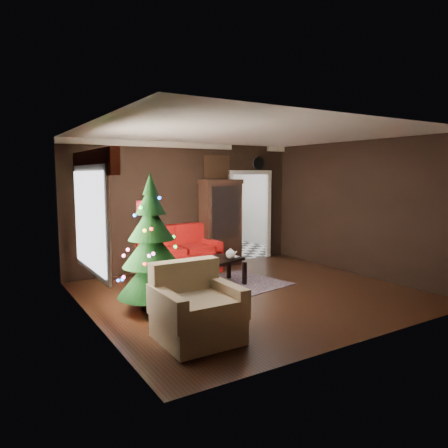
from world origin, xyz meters
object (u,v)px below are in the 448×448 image
floor_lamp (143,239)px  teapot (230,254)px  christmas_tree (151,244)px  coffee_table (215,272)px  armchair (197,305)px  kitchen_table (214,239)px  wall_clock (258,163)px  curio_cabinet (221,225)px  loveseat (180,250)px

floor_lamp → teapot: (1.29, -1.23, -0.24)m
christmas_tree → coffee_table: (1.58, 0.80, -0.80)m
armchair → teapot: bearing=48.9°
floor_lamp → kitchen_table: 3.23m
christmas_tree → coffee_table: bearing=26.9°
floor_lamp → armchair: floor_lamp is taller
floor_lamp → wall_clock: wall_clock is taller
curio_cabinet → christmas_tree: christmas_tree is taller
coffee_table → kitchen_table: size_ratio=1.43×
loveseat → teapot: loveseat is taller
loveseat → armchair: loveseat is taller
christmas_tree → kitchen_table: (3.25, 3.71, -0.68)m
teapot → wall_clock: size_ratio=0.64×
kitchen_table → floor_lamp: bearing=-146.5°
coffee_table → wall_clock: (2.22, 1.65, 2.13)m
coffee_table → wall_clock: size_ratio=3.36×
loveseat → wall_clock: size_ratio=5.31×
teapot → kitchen_table: bearing=65.3°
armchair → curio_cabinet: bearing=55.2°
armchair → coffee_table: bearing=55.0°
loveseat → kitchen_table: size_ratio=2.27×
teapot → kitchen_table: kitchen_table is taller
wall_clock → loveseat: bearing=-170.3°
curio_cabinet → teapot: 1.76m
coffee_table → kitchen_table: bearing=60.1°
coffee_table → teapot: bearing=-17.9°
wall_clock → curio_cabinet: bearing=-171.5°
wall_clock → armchair: bearing=-134.5°
coffee_table → teapot: 0.46m
coffee_table → wall_clock: wall_clock is taller
coffee_table → teapot: size_ratio=5.23×
floor_lamp → christmas_tree: 2.04m
christmas_tree → kitchen_table: size_ratio=2.71×
curio_cabinet → coffee_table: bearing=-124.7°
wall_clock → floor_lamp: bearing=-170.9°
teapot → floor_lamp: bearing=136.2°
loveseat → curio_cabinet: bearing=10.8°
loveseat → teapot: size_ratio=8.26×
loveseat → armchair: bearing=-112.2°
floor_lamp → kitchen_table: (2.66, 1.76, -0.45)m
loveseat → kitchen_table: (1.80, 1.65, -0.12)m
curio_cabinet → wall_clock: bearing=8.5°
curio_cabinet → armchair: 4.46m
armchair → floor_lamp: bearing=81.1°
wall_clock → kitchen_table: (-0.55, 1.25, -2.00)m
loveseat → curio_cabinet: size_ratio=0.89×
floor_lamp → armchair: size_ratio=1.48×
loveseat → coffee_table: 1.28m
wall_clock → christmas_tree: bearing=-147.1°
floor_lamp → christmas_tree: christmas_tree is taller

